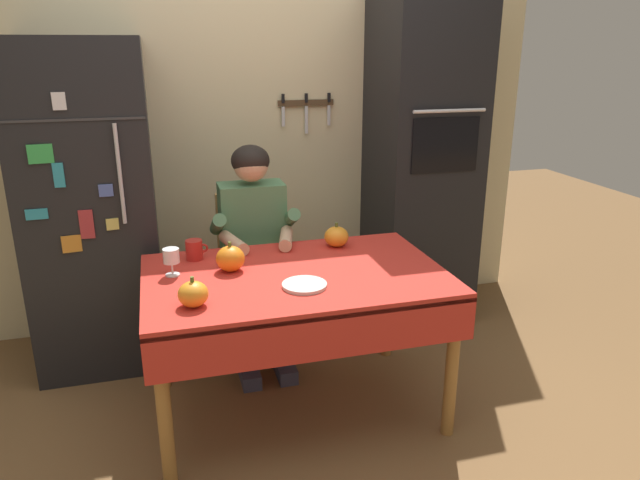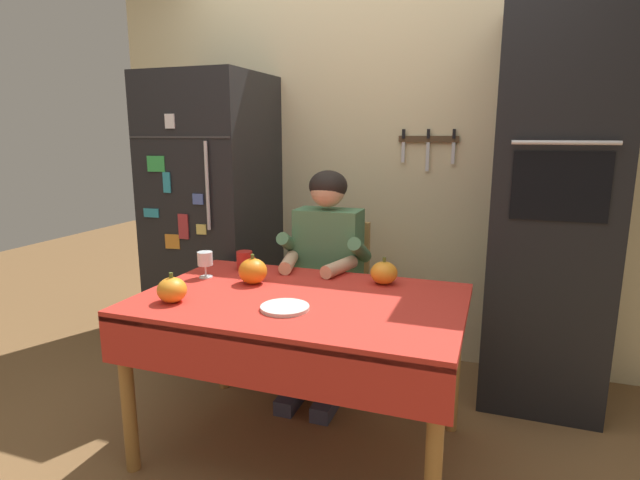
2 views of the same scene
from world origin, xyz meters
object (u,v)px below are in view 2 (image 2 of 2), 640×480
chair_behind_person (335,293)px  dining_table (299,316)px  refrigerator (214,218)px  pumpkin_large (384,273)px  pumpkin_small (172,290)px  wine_glass (205,260)px  coffee_mug (245,261)px  seated_person (324,264)px  pumpkin_medium (253,271)px  serving_tray (284,308)px  wall_oven (551,210)px

chair_behind_person → dining_table: bearing=-83.4°
refrigerator → pumpkin_large: bearing=-23.7°
refrigerator → pumpkin_large: size_ratio=13.92×
pumpkin_small → wine_glass: bearing=100.6°
coffee_mug → pumpkin_large: bearing=-0.0°
dining_table → seated_person: size_ratio=1.12×
refrigerator → dining_table: (0.95, -0.88, -0.24)m
refrigerator → chair_behind_person: bearing=-6.0°
pumpkin_large → pumpkin_medium: 0.62m
refrigerator → chair_behind_person: size_ratio=1.94×
seated_person → pumpkin_large: seated_person is taller
coffee_mug → pumpkin_large: size_ratio=0.86×
coffee_mug → pumpkin_large: 0.74m
refrigerator → serving_tray: size_ratio=9.00×
pumpkin_large → pumpkin_medium: bearing=-160.8°
pumpkin_small → serving_tray: size_ratio=0.65×
dining_table → wine_glass: size_ratio=10.73×
wall_oven → chair_behind_person: wall_oven is taller
coffee_mug → wine_glass: (-0.12, -0.19, 0.04)m
chair_behind_person → coffee_mug: (-0.35, -0.46, 0.28)m
wine_glass → seated_person: bearing=44.8°
dining_table → seated_person: (-0.09, 0.60, 0.08)m
wall_oven → dining_table: size_ratio=1.50×
coffee_mug → pumpkin_small: size_ratio=0.86×
refrigerator → coffee_mug: size_ratio=16.22×
serving_tray → pumpkin_small: bearing=-171.3°
coffee_mug → pumpkin_medium: size_ratio=0.77×
refrigerator → coffee_mug: 0.76m
wall_oven → coffee_mug: size_ratio=18.92×
chair_behind_person → refrigerator: bearing=174.0°
serving_tray → pumpkin_medium: bearing=135.0°
seated_person → pumpkin_small: 0.92m
refrigerator → wine_glass: bearing=-61.9°
coffee_mug → wall_oven: bearing=21.5°
pumpkin_medium → chair_behind_person: bearing=73.6°
wine_glass → serving_tray: size_ratio=0.65×
wall_oven → seated_person: bearing=-164.4°
dining_table → wine_glass: wine_glass is taller
chair_behind_person → serving_tray: chair_behind_person is taller
dining_table → pumpkin_medium: size_ratio=9.75×
wall_oven → pumpkin_small: (-1.54, -1.15, -0.26)m
dining_table → coffee_mug: 0.57m
wine_glass → serving_tray: wine_glass is taller
pumpkin_medium → serving_tray: size_ratio=0.72×
pumpkin_medium → serving_tray: pumpkin_medium is taller
chair_behind_person → pumpkin_medium: size_ratio=6.48×
wall_oven → serving_tray: 1.54m
pumpkin_small → chair_behind_person: bearing=68.9°
dining_table → pumpkin_large: (0.30, 0.33, 0.14)m
seated_person → wine_glass: seated_person is taller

